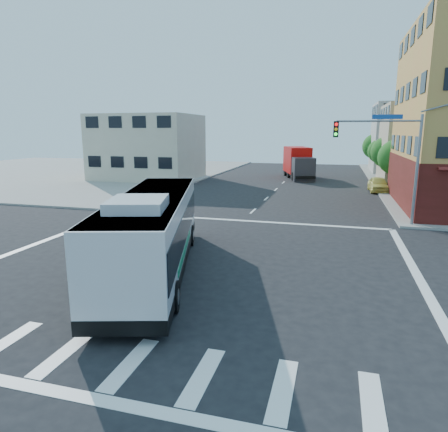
# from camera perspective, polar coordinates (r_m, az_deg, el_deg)

# --- Properties ---
(ground) EXTENTS (120.00, 120.00, 0.00)m
(ground) POSITION_cam_1_polar(r_m,az_deg,el_deg) (18.44, -4.00, -6.92)
(ground) COLOR black
(ground) RESTS_ON ground
(sidewalk_nw) EXTENTS (50.00, 50.00, 0.15)m
(sidewalk_nw) POSITION_cam_1_polar(r_m,az_deg,el_deg) (65.97, -22.93, 5.94)
(sidewalk_nw) COLOR gray
(sidewalk_nw) RESTS_ON ground
(building_east_near) EXTENTS (12.06, 10.06, 9.00)m
(building_east_near) POSITION_cam_1_polar(r_m,az_deg,el_deg) (51.62, 28.37, 8.96)
(building_east_near) COLOR tan
(building_east_near) RESTS_ON ground
(building_east_far) EXTENTS (12.06, 10.06, 10.00)m
(building_east_far) POSITION_cam_1_polar(r_m,az_deg,el_deg) (65.35, 25.78, 9.99)
(building_east_far) COLOR #ACACA7
(building_east_far) RESTS_ON ground
(building_west) EXTENTS (12.06, 10.06, 8.00)m
(building_west) POSITION_cam_1_polar(r_m,az_deg,el_deg) (51.79, -10.83, 9.62)
(building_west) COLOR beige
(building_west) RESTS_ON ground
(signal_mast_ne) EXTENTS (7.91, 1.13, 8.07)m
(signal_mast_ne) POSITION_cam_1_polar(r_m,az_deg,el_deg) (27.24, 22.57, 9.01)
(signal_mast_ne) COLOR gray
(signal_mast_ne) RESTS_ON ground
(street_tree_a) EXTENTS (3.60, 3.60, 5.53)m
(street_tree_a) POSITION_cam_1_polar(r_m,az_deg,el_deg) (44.81, 23.51, 7.97)
(street_tree_a) COLOR #331F12
(street_tree_a) RESTS_ON ground
(street_tree_b) EXTENTS (3.80, 3.80, 5.79)m
(street_tree_b) POSITION_cam_1_polar(r_m,az_deg,el_deg) (52.73, 22.39, 8.70)
(street_tree_b) COLOR #331F12
(street_tree_b) RESTS_ON ground
(street_tree_c) EXTENTS (3.40, 3.40, 5.29)m
(street_tree_c) POSITION_cam_1_polar(r_m,az_deg,el_deg) (60.69, 21.53, 8.81)
(street_tree_c) COLOR #331F12
(street_tree_c) RESTS_ON ground
(street_tree_d) EXTENTS (4.00, 4.00, 6.03)m
(street_tree_d) POSITION_cam_1_polar(r_m,az_deg,el_deg) (68.63, 20.91, 9.48)
(street_tree_d) COLOR #331F12
(street_tree_d) RESTS_ON ground
(transit_bus) EXTENTS (6.14, 12.86, 3.74)m
(transit_bus) POSITION_cam_1_polar(r_m,az_deg,el_deg) (17.27, -9.98, -2.07)
(transit_bus) COLOR black
(transit_bus) RESTS_ON ground
(box_truck) EXTENTS (4.90, 9.16, 3.96)m
(box_truck) POSITION_cam_1_polar(r_m,az_deg,el_deg) (52.80, 10.58, 7.40)
(box_truck) COLOR #2B2A2F
(box_truck) RESTS_ON ground
(parked_car) EXTENTS (1.88, 4.41, 1.49)m
(parked_car) POSITION_cam_1_polar(r_m,az_deg,el_deg) (43.15, 21.15, 4.24)
(parked_car) COLOR #E4D960
(parked_car) RESTS_ON ground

